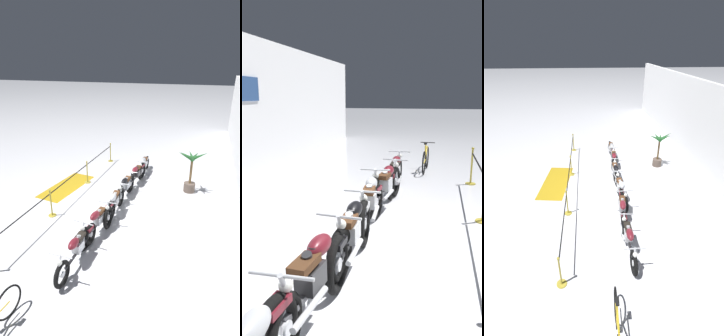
% 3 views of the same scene
% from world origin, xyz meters
% --- Properties ---
extents(ground_plane, '(120.00, 120.00, 0.00)m').
position_xyz_m(ground_plane, '(0.00, 0.00, 0.00)').
color(ground_plane, silver).
extents(motorcycle_silver_0, '(2.09, 0.62, 0.91)m').
position_xyz_m(motorcycle_silver_0, '(-3.31, 0.72, 0.46)').
color(motorcycle_silver_0, black).
rests_on(motorcycle_silver_0, ground).
extents(motorcycle_maroon_1, '(2.33, 0.62, 0.95)m').
position_xyz_m(motorcycle_maroon_1, '(-1.98, 0.71, 0.48)').
color(motorcycle_maroon_1, black).
rests_on(motorcycle_maroon_1, ground).
extents(motorcycle_black_2, '(2.16, 0.62, 0.95)m').
position_xyz_m(motorcycle_black_2, '(-0.71, 0.62, 0.47)').
color(motorcycle_black_2, black).
rests_on(motorcycle_black_2, ground).
extents(motorcycle_silver_3, '(2.39, 0.62, 0.97)m').
position_xyz_m(motorcycle_silver_3, '(0.72, 0.65, 0.48)').
color(motorcycle_silver_3, black).
rests_on(motorcycle_silver_3, ground).
extents(motorcycle_maroon_4, '(2.41, 0.62, 0.95)m').
position_xyz_m(motorcycle_maroon_4, '(1.95, 0.55, 0.47)').
color(motorcycle_maroon_4, black).
rests_on(motorcycle_maroon_4, ground).
extents(motorcycle_maroon_5, '(2.37, 0.62, 0.92)m').
position_xyz_m(motorcycle_maroon_5, '(3.32, 0.53, 0.45)').
color(motorcycle_maroon_5, black).
rests_on(motorcycle_maroon_5, ground).
extents(bicycle, '(1.76, 0.48, 0.98)m').
position_xyz_m(bicycle, '(5.76, -0.14, 0.40)').
color(bicycle, black).
rests_on(bicycle, ground).
extents(potted_palm_left_of_row, '(1.13, 1.19, 1.89)m').
position_xyz_m(potted_palm_left_of_row, '(-2.08, 3.03, 0.97)').
color(potted_palm_left_of_row, brown).
rests_on(potted_palm_left_of_row, ground).
extents(stanchion_far_left, '(8.91, 0.28, 1.05)m').
position_xyz_m(stanchion_far_left, '(-1.38, -1.46, 0.72)').
color(stanchion_far_left, gold).
rests_on(stanchion_far_left, ground).
extents(stanchion_mid_left, '(0.28, 0.28, 1.05)m').
position_xyz_m(stanchion_mid_left, '(-1.48, -1.46, 0.36)').
color(stanchion_mid_left, gold).
rests_on(stanchion_mid_left, ground).
extents(stanchion_mid_right, '(0.28, 0.28, 1.05)m').
position_xyz_m(stanchion_mid_right, '(1.48, -1.46, 0.36)').
color(stanchion_mid_right, gold).
rests_on(stanchion_mid_right, ground).
extents(stanchion_far_right, '(0.28, 0.28, 1.05)m').
position_xyz_m(stanchion_far_right, '(4.39, -1.46, 0.36)').
color(stanchion_far_right, gold).
rests_on(stanchion_far_right, ground).
extents(floor_banner, '(2.96, 1.50, 0.01)m').
position_xyz_m(floor_banner, '(-0.81, -2.16, 0.00)').
color(floor_banner, '#B78E19').
rests_on(floor_banner, ground).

